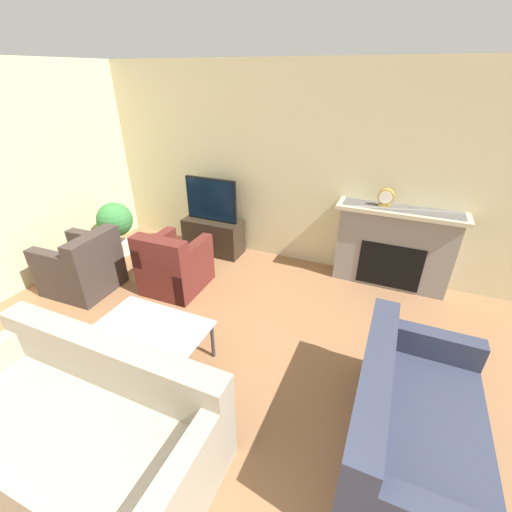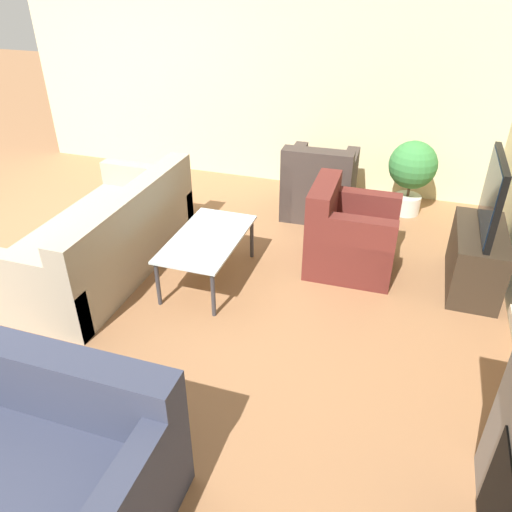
# 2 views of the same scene
# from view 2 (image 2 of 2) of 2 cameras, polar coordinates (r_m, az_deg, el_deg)

# --- Properties ---
(ground_plane) EXTENTS (20.00, 20.00, 0.00)m
(ground_plane) POSITION_cam_2_polar(r_m,az_deg,el_deg) (5.39, -25.53, -0.17)
(ground_plane) COLOR #936642
(wall_left) EXTENTS (0.06, 7.45, 2.70)m
(wall_left) POSITION_cam_2_polar(r_m,az_deg,el_deg) (6.16, 6.24, 20.00)
(wall_left) COLOR beige
(wall_left) RESTS_ON ground_plane
(tv_stand) EXTENTS (0.91, 0.41, 0.54)m
(tv_stand) POSITION_cam_2_polar(r_m,az_deg,el_deg) (4.74, 23.81, -0.28)
(tv_stand) COLOR #2D2319
(tv_stand) RESTS_ON ground_plane
(tv) EXTENTS (0.81, 0.06, 0.65)m
(tv) POSITION_cam_2_polar(r_m,az_deg,el_deg) (4.48, 25.39, 6.21)
(tv) COLOR black
(tv) RESTS_ON tv_stand
(couch_sectional) EXTENTS (2.03, 0.98, 0.82)m
(couch_sectional) POSITION_cam_2_polar(r_m,az_deg,el_deg) (4.78, -17.04, 1.65)
(couch_sectional) COLOR #9E937F
(couch_sectional) RESTS_ON ground_plane
(couch_loveseat) EXTENTS (0.88, 1.55, 0.82)m
(couch_loveseat) POSITION_cam_2_polar(r_m,az_deg,el_deg) (3.03, -25.14, -20.71)
(couch_loveseat) COLOR #33384C
(couch_loveseat) RESTS_ON ground_plane
(armchair_by_window) EXTENTS (0.84, 0.77, 0.82)m
(armchair_by_window) POSITION_cam_2_polar(r_m,az_deg,el_deg) (5.67, 7.26, 7.77)
(armchair_by_window) COLOR #3D332D
(armchair_by_window) RESTS_ON ground_plane
(armchair_accent) EXTENTS (0.72, 0.79, 0.82)m
(armchair_accent) POSITION_cam_2_polar(r_m,az_deg,el_deg) (4.65, 10.47, 1.99)
(armchair_accent) COLOR #5B231E
(armchair_accent) RESTS_ON ground_plane
(coffee_table) EXTENTS (1.05, 0.57, 0.43)m
(coffee_table) POSITION_cam_2_polar(r_m,az_deg,el_deg) (4.38, -5.59, 1.67)
(coffee_table) COLOR #333338
(coffee_table) RESTS_ON ground_plane
(potted_plant) EXTENTS (0.52, 0.52, 0.83)m
(potted_plant) POSITION_cam_2_polar(r_m,az_deg,el_deg) (5.78, 17.42, 9.38)
(potted_plant) COLOR beige
(potted_plant) RESTS_ON ground_plane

